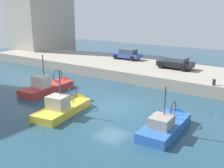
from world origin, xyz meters
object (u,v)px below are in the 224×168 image
at_px(fishing_boat_yellow, 66,110).
at_px(mooring_bollard_north, 214,82).
at_px(fishing_boat_blue, 167,128).
at_px(parked_car_black, 176,63).
at_px(parked_car_blue, 127,54).
at_px(fishing_boat_red, 50,89).

distance_m(fishing_boat_yellow, mooring_bollard_north, 13.24).
bearing_deg(mooring_bollard_north, fishing_boat_blue, 176.27).
bearing_deg(parked_car_black, parked_car_blue, 76.09).
height_order(fishing_boat_blue, mooring_bollard_north, fishing_boat_blue).
bearing_deg(mooring_bollard_north, fishing_boat_yellow, 140.63).
xyz_separation_m(fishing_boat_red, parked_car_blue, (13.70, -0.29, 1.78)).
height_order(fishing_boat_yellow, mooring_bollard_north, fishing_boat_yellow).
relative_size(fishing_boat_yellow, parked_car_blue, 1.54).
distance_m(fishing_boat_blue, fishing_boat_yellow, 7.97).
bearing_deg(parked_car_blue, fishing_boat_yellow, -163.15).
bearing_deg(parked_car_blue, fishing_boat_blue, -139.74).
xyz_separation_m(fishing_boat_blue, fishing_boat_yellow, (-1.62, 7.80, 0.03)).
bearing_deg(fishing_boat_blue, parked_car_blue, 40.26).
distance_m(fishing_boat_red, parked_car_blue, 13.82).
height_order(fishing_boat_yellow, parked_car_blue, fishing_boat_yellow).
bearing_deg(parked_car_black, fishing_boat_blue, -159.23).
bearing_deg(fishing_boat_yellow, fishing_boat_red, 59.61).
relative_size(fishing_boat_red, parked_car_black, 1.56).
relative_size(parked_car_blue, mooring_bollard_north, 7.19).
xyz_separation_m(fishing_boat_red, parked_car_black, (11.75, -8.16, 1.75)).
distance_m(fishing_boat_red, mooring_bollard_north, 15.50).
relative_size(fishing_boat_red, parked_car_blue, 1.61).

